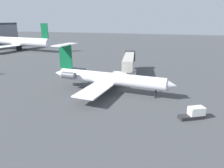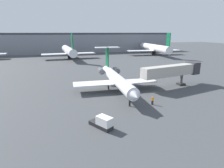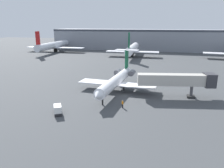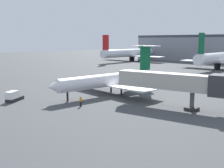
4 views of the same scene
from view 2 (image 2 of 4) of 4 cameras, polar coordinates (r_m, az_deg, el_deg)
name	(u,v)px [view 2 (image 2 of 4)]	position (r m, az deg, el deg)	size (l,w,h in m)	color
ground_plane	(127,91)	(46.24, 4.65, -2.18)	(400.00, 400.00, 0.10)	#424447
regional_jet	(116,78)	(45.98, 1.13, 1.85)	(20.71, 27.88, 9.81)	white
jet_bridge	(175,70)	(51.71, 18.39, 3.93)	(18.21, 6.41, 5.97)	#B7B2A8
ground_crew_marshaller	(153,101)	(38.12, 12.12, -4.91)	(0.41, 0.47, 1.69)	black
baggage_tug_lead	(103,123)	(28.66, -2.81, -11.60)	(3.24, 4.16, 1.90)	#262628
terminal_building	(77,42)	(142.66, -10.55, 12.23)	(138.23, 22.95, 13.59)	gray
parked_airliner_west_mid	(69,51)	(105.26, -12.93, 9.73)	(28.32, 33.55, 13.39)	white
parked_airliner_centre	(154,48)	(123.74, 12.60, 10.58)	(34.24, 40.47, 13.64)	white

